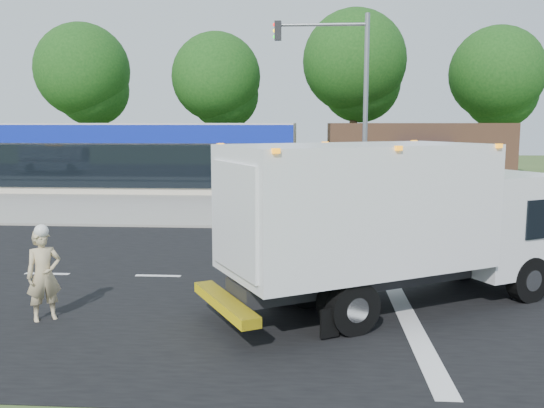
# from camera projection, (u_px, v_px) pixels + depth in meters

# --- Properties ---
(ground) EXTENTS (120.00, 120.00, 0.00)m
(ground) POSITION_uv_depth(u_px,v_px,m) (272.00, 278.00, 14.89)
(ground) COLOR #385123
(ground) RESTS_ON ground
(road_asphalt) EXTENTS (60.00, 14.00, 0.02)m
(road_asphalt) POSITION_uv_depth(u_px,v_px,m) (272.00, 278.00, 14.89)
(road_asphalt) COLOR black
(road_asphalt) RESTS_ON ground
(sidewalk) EXTENTS (60.00, 2.40, 0.12)m
(sidewalk) POSITION_uv_depth(u_px,v_px,m) (286.00, 222.00, 22.98)
(sidewalk) COLOR gray
(sidewalk) RESTS_ON ground
(parking_apron) EXTENTS (60.00, 9.00, 0.02)m
(parking_apron) POSITION_uv_depth(u_px,v_px,m) (291.00, 204.00, 28.72)
(parking_apron) COLOR gray
(parking_apron) RESTS_ON ground
(lane_markings) EXTENTS (55.20, 7.00, 0.01)m
(lane_markings) POSITION_uv_depth(u_px,v_px,m) (326.00, 294.00, 13.46)
(lane_markings) COLOR silver
(lane_markings) RESTS_ON road_asphalt
(ems_box_truck) EXTENTS (8.25, 6.08, 3.58)m
(ems_box_truck) POSITION_uv_depth(u_px,v_px,m) (391.00, 214.00, 12.32)
(ems_box_truck) COLOR black
(ems_box_truck) RESTS_ON ground
(emergency_worker) EXTENTS (0.82, 0.77, 1.98)m
(emergency_worker) POSITION_uv_depth(u_px,v_px,m) (44.00, 274.00, 11.62)
(emergency_worker) COLOR tan
(emergency_worker) RESTS_ON ground
(retail_strip_mall) EXTENTS (18.00, 6.20, 4.00)m
(retail_strip_mall) POSITION_uv_depth(u_px,v_px,m) (147.00, 156.00, 34.91)
(retail_strip_mall) COLOR beige
(retail_strip_mall) RESTS_ON ground
(brown_storefront) EXTENTS (10.00, 6.70, 4.00)m
(brown_storefront) POSITION_uv_depth(u_px,v_px,m) (414.00, 157.00, 33.88)
(brown_storefront) COLOR #382316
(brown_storefront) RESTS_ON ground
(traffic_signal_pole) EXTENTS (3.51, 0.25, 8.00)m
(traffic_signal_pole) POSITION_uv_depth(u_px,v_px,m) (348.00, 98.00, 21.55)
(traffic_signal_pole) COLOR gray
(traffic_signal_pole) RESTS_ON ground
(background_trees) EXTENTS (36.77, 7.39, 12.10)m
(background_trees) POSITION_uv_depth(u_px,v_px,m) (287.00, 76.00, 41.74)
(background_trees) COLOR #332114
(background_trees) RESTS_ON ground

